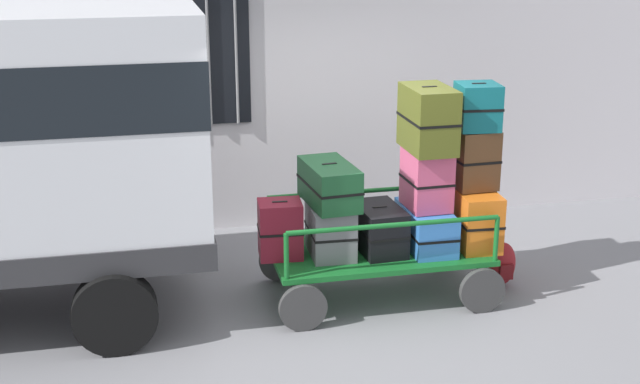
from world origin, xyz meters
TOP-DOWN VIEW (x-y plane):
  - ground_plane at (0.00, 0.00)m, footprint 40.00×40.00m
  - building_wall at (-0.00, 2.25)m, footprint 12.00×0.38m
  - luggage_cart at (0.33, -0.07)m, footprint 2.09×1.17m
  - cart_railing at (0.33, -0.07)m, footprint 1.97×1.04m
  - suitcase_left_bottom at (-0.59, -0.05)m, footprint 0.42×0.36m
  - suitcase_midleft_bottom at (-0.13, -0.08)m, footprint 0.41×0.60m
  - suitcase_midleft_middle at (-0.13, -0.03)m, footprint 0.47×0.79m
  - suitcase_center_bottom at (0.33, -0.10)m, footprint 0.42×0.65m
  - suitcase_midright_bottom at (0.79, -0.08)m, footprint 0.41×0.82m
  - suitcase_midright_middle at (0.79, -0.06)m, footprint 0.39×0.50m
  - suitcase_midright_top at (0.79, -0.04)m, footprint 0.40×0.66m
  - suitcase_right_bottom at (1.25, -0.03)m, footprint 0.41×0.91m
  - suitcase_right_middle at (1.25, -0.09)m, footprint 0.40×0.35m
  - suitcase_right_top at (1.25, -0.07)m, footprint 0.41×0.42m
  - backpack at (1.59, -0.09)m, footprint 0.27×0.22m

SIDE VIEW (x-z plane):
  - ground_plane at x=0.00m, z-range 0.00..0.00m
  - backpack at x=1.59m, z-range 0.00..0.44m
  - luggage_cart at x=0.33m, z-range 0.14..0.62m
  - suitcase_midright_bottom at x=0.79m, z-range 0.47..0.85m
  - suitcase_center_bottom at x=0.33m, z-range 0.47..0.91m
  - suitcase_midleft_bottom at x=-0.13m, z-range 0.47..0.94m
  - suitcase_left_bottom at x=-0.59m, z-range 0.47..1.01m
  - suitcase_right_bottom at x=1.25m, z-range 0.47..1.01m
  - cart_railing at x=0.33m, z-range 0.61..1.05m
  - suitcase_midright_middle at x=0.79m, z-range 0.85..1.40m
  - suitcase_midleft_middle at x=-0.13m, z-range 0.94..1.33m
  - suitcase_right_middle at x=1.25m, z-range 1.02..1.58m
  - suitcase_midright_top at x=0.79m, z-range 1.40..1.99m
  - suitcase_right_top at x=1.25m, z-range 1.58..2.01m
  - building_wall at x=0.00m, z-range 0.00..5.00m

